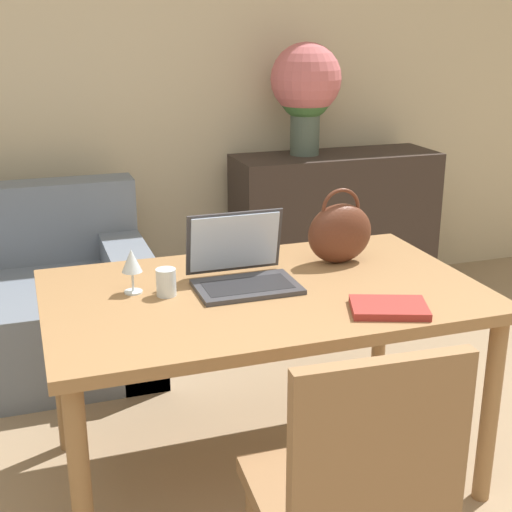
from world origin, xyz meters
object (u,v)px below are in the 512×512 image
at_px(drinking_glass, 166,282).
at_px(flower_vase, 306,87).
at_px(chair, 354,491).
at_px(wine_glass, 132,263).
at_px(handbag, 340,232).
at_px(laptop, 241,265).

height_order(drinking_glass, flower_vase, flower_vase).
xyz_separation_m(chair, wine_glass, (-0.37, 0.93, 0.33)).
height_order(drinking_glass, wine_glass, wine_glass).
xyz_separation_m(chair, handbag, (0.41, 0.99, 0.34)).
bearing_deg(drinking_glass, handbag, 10.41).
relative_size(drinking_glass, wine_glass, 0.60).
xyz_separation_m(laptop, flower_vase, (0.83, 1.46, 0.45)).
distance_m(chair, flower_vase, 2.61).
relative_size(laptop, flower_vase, 0.57).
xyz_separation_m(drinking_glass, wine_glass, (-0.10, 0.06, 0.06)).
xyz_separation_m(wine_glass, flower_vase, (1.20, 1.43, 0.41)).
relative_size(handbag, flower_vase, 0.47).
bearing_deg(laptop, handbag, 12.44).
distance_m(chair, handbag, 1.13).
bearing_deg(flower_vase, drinking_glass, -126.41).
relative_size(drinking_glass, flower_vase, 0.15).
bearing_deg(laptop, wine_glass, 176.10).
distance_m(laptop, handbag, 0.43).
bearing_deg(flower_vase, wine_glass, -129.96).
distance_m(handbag, flower_vase, 1.49).
height_order(chair, wine_glass, chair).
bearing_deg(wine_glass, handbag, 4.82).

